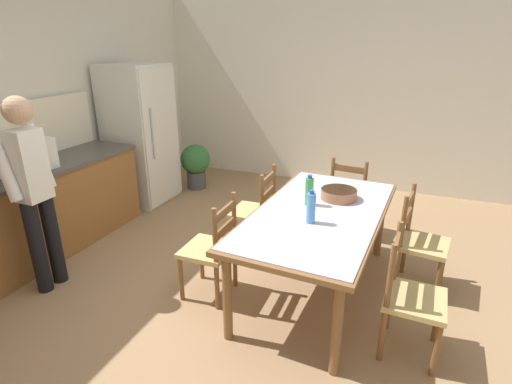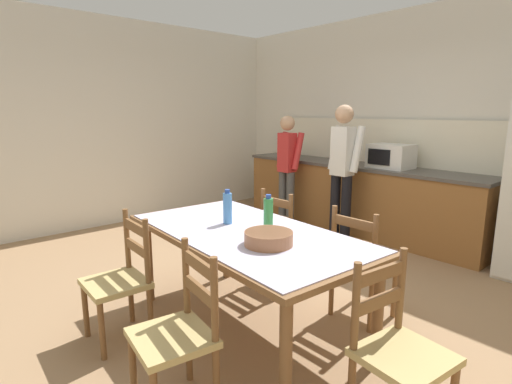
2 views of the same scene
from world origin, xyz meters
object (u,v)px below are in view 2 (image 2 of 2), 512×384
person_at_sink (287,164)px  person_at_counter (343,166)px  chair_side_far_left (286,238)px  chair_side_far_right (362,265)px  microwave (391,156)px  bottle_near_centre (228,208)px  dining_table (247,240)px  chair_side_near_left (121,280)px  chair_head_end (398,351)px  serving_bowl (269,237)px  bottle_off_centre (268,214)px  chair_side_near_right (178,334)px

person_at_sink → person_at_counter: 0.98m
chair_side_far_left → chair_side_far_right: (0.88, -0.05, 0.00)m
microwave → bottle_near_centre: bearing=-85.0°
microwave → dining_table: size_ratio=0.25×
chair_side_near_left → person_at_sink: 3.34m
microwave → person_at_counter: (-0.35, -0.52, -0.11)m
chair_head_end → serving_bowl: bearing=98.4°
serving_bowl → chair_head_end: chair_head_end is taller
chair_head_end → person_at_counter: bearing=48.9°
serving_bowl → chair_head_end: (0.93, 0.03, -0.38)m
bottle_off_centre → chair_head_end: (1.16, -0.19, -0.45)m
chair_side_far_right → microwave: bearing=-65.1°
microwave → bottle_near_centre: (0.24, -2.75, -0.18)m
bottle_off_centre → bottle_near_centre: bearing=-162.9°
bottle_near_centre → chair_side_near_left: bottle_near_centre is taller
chair_side_far_left → bottle_near_centre: bearing=99.9°
bottle_off_centre → chair_head_end: size_ratio=0.30×
chair_side_near_right → chair_side_far_right: (0.09, 1.59, 0.00)m
chair_head_end → chair_side_far_right: size_ratio=1.00×
microwave → chair_head_end: size_ratio=0.55×
bottle_near_centre → bottle_off_centre: 0.36m
serving_bowl → chair_side_far_left: 1.23m
bottle_off_centre → serving_bowl: bottle_off_centre is taller
dining_table → chair_side_far_left: (-0.39, 0.82, -0.25)m
chair_side_near_left → person_at_sink: bearing=115.9°
dining_table → chair_side_far_left: size_ratio=2.20×
chair_side_near_left → chair_side_far_left: same height
microwave → person_at_counter: 0.63m
microwave → dining_table: 2.83m
chair_side_near_right → microwave: bearing=111.7°
chair_side_far_right → person_at_sink: person_at_sink is taller
chair_side_near_left → person_at_sink: (-1.32, 3.03, 0.44)m
serving_bowl → chair_side_near_right: bearing=-85.1°
microwave → dining_table: bearing=-80.1°
bottle_near_centre → chair_side_near_right: 1.14m
chair_side_far_left → chair_side_near_right: bearing=115.2°
person_at_counter → person_at_sink: bearing=88.9°
microwave → chair_side_far_right: bearing=-64.2°
person_at_sink → person_at_counter: bearing=-91.1°
chair_side_near_right → chair_side_far_right: size_ratio=1.00×
bottle_off_centre → chair_side_near_left: 1.16m
chair_head_end → chair_side_near_left: bearing=118.6°
serving_bowl → chair_side_near_left: size_ratio=0.35×
bottle_near_centre → serving_bowl: bearing=-10.4°
dining_table → chair_side_near_right: 0.94m
person_at_sink → person_at_counter: (0.97, -0.02, 0.08)m
microwave → chair_side_near_right: microwave is taller
person_at_counter → chair_side_far_left: bearing=-163.1°
bottle_off_centre → person_at_counter: bearing=113.7°
bottle_off_centre → person_at_sink: size_ratio=0.17×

